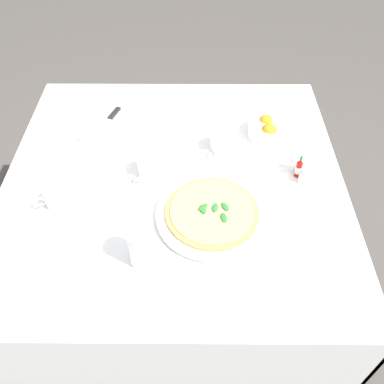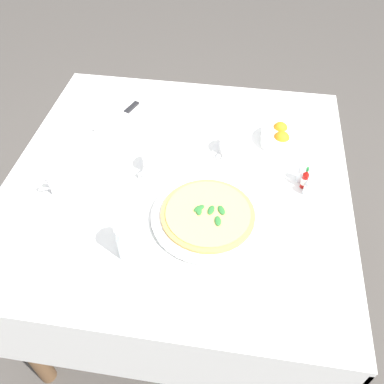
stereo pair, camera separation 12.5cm
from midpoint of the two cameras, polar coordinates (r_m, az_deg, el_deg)
ground_plane at (r=1.91m, az=-3.74°, el=-13.68°), size 8.00×8.00×0.00m
dining_table at (r=1.42m, az=-4.89°, el=-1.84°), size 1.09×1.09×0.73m
pizza_plate at (r=1.20m, az=-0.17°, el=-3.36°), size 0.33×0.33×0.02m
pizza at (r=1.19m, az=-0.17°, el=-2.93°), size 0.27×0.27×0.02m
coffee_cup_far_left at (r=1.40m, az=1.54°, el=6.69°), size 0.13×0.13×0.06m
coffee_cup_right_edge at (r=1.33m, az=-8.70°, el=3.28°), size 0.13×0.13×0.06m
coffee_cup_near_left at (r=1.30m, az=-20.75°, el=-1.03°), size 0.13×0.13×0.06m
water_glass_left_edge at (r=1.10m, az=-10.35°, el=-7.98°), size 0.07×0.07×0.12m
napkin_folded at (r=1.56m, az=-13.83°, el=9.06°), size 0.25×0.18×0.02m
dinner_knife at (r=1.55m, az=-13.98°, el=9.40°), size 0.19×0.09×0.01m
citrus_bowl at (r=1.48m, az=8.24°, el=8.52°), size 0.15×0.15×0.06m
hot_sauce_bottle at (r=1.33m, az=12.07°, el=3.16°), size 0.02×0.02×0.08m
salt_shaker at (r=1.32m, az=12.60°, el=2.03°), size 0.03×0.03×0.06m
pepper_shaker at (r=1.36m, az=11.44°, el=3.71°), size 0.03×0.03×0.06m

